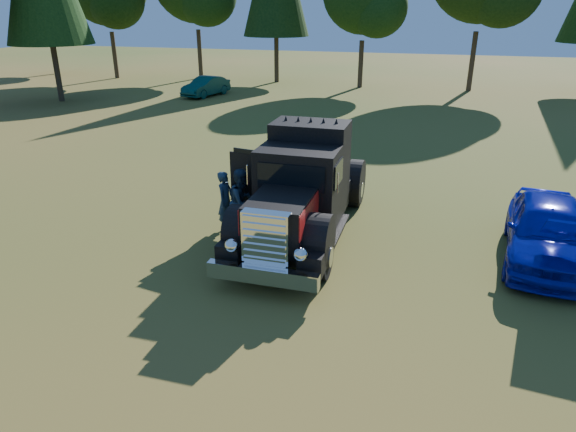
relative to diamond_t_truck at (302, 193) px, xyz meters
The scene contains 6 objects.
ground 2.56m from the diamond_t_truck, 51.64° to the right, with size 120.00×120.00×0.00m, color #2E5218.
diamond_t_truck is the anchor object (origin of this frame).
hotrod_coupe 6.19m from the diamond_t_truck, ahead, with size 2.38×4.83×1.89m.
spectator_near 2.21m from the diamond_t_truck, behind, with size 0.62×0.41×1.70m, color #1C2942.
spectator_far 1.65m from the diamond_t_truck, behind, with size 0.91×0.71×1.88m, color #222F4F.
distant_teal_car 24.13m from the diamond_t_truck, 120.60° to the left, with size 1.38×3.96×1.31m, color #092D36.
Camera 1 is at (1.84, -10.76, 5.95)m, focal length 32.00 mm.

